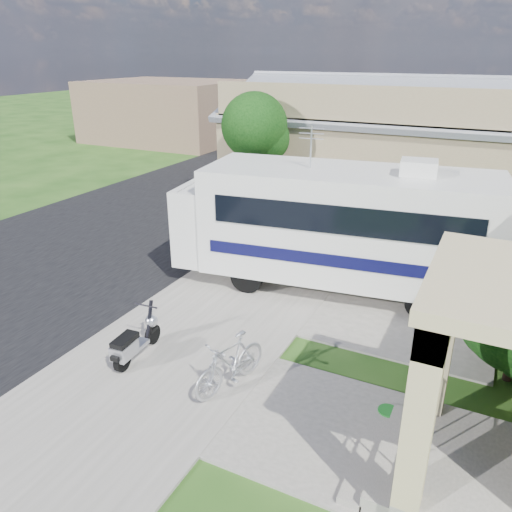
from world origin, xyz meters
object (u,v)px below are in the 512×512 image
at_px(garden_hose, 388,415).
at_px(van, 296,142).
at_px(bicycle, 230,365).
at_px(motorhome, 336,223).
at_px(scooter, 134,342).
at_px(pickup_truck, 257,168).

bearing_deg(garden_hose, van, 116.32).
bearing_deg(van, bicycle, -71.79).
relative_size(motorhome, scooter, 5.44).
bearing_deg(pickup_truck, garden_hose, 132.23).
distance_m(van, garden_hose, 22.69).
bearing_deg(motorhome, bicycle, -100.74).
relative_size(bicycle, van, 0.27).
bearing_deg(garden_hose, scooter, -173.59).
distance_m(bicycle, garden_hose, 2.89).
xyz_separation_m(scooter, garden_hose, (5.00, 0.56, -0.38)).
xyz_separation_m(motorhome, pickup_truck, (-6.65, 8.87, -0.97)).
xyz_separation_m(motorhome, scooter, (-2.44, -5.19, -1.32)).
height_order(bicycle, garden_hose, bicycle).
relative_size(motorhome, bicycle, 4.79).
bearing_deg(garden_hose, pickup_truck, 124.27).
height_order(pickup_truck, van, van).
bearing_deg(van, scooter, -77.35).
distance_m(motorhome, pickup_truck, 11.13).
height_order(bicycle, pickup_truck, pickup_truck).
bearing_deg(bicycle, motorhome, 102.80).
bearing_deg(scooter, van, 99.19).
distance_m(motorhome, garden_hose, 5.55).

